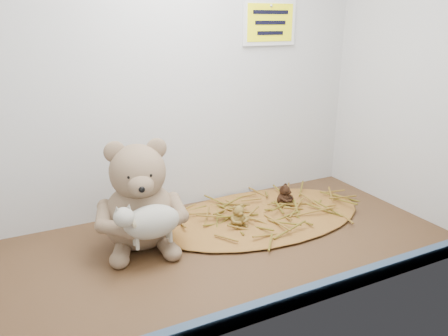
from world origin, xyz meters
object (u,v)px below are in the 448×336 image
main_teddy (139,194)px  mini_teddy_brown (284,194)px  toy_lamb (152,222)px  mini_teddy_tan (238,214)px

main_teddy → mini_teddy_brown: (46.44, 3.33, -9.50)cm
main_teddy → toy_lamb: main_teddy is taller
toy_lamb → mini_teddy_brown: bearing=16.2°
toy_lamb → mini_teddy_tan: (26.71, 6.89, -6.45)cm
main_teddy → mini_teddy_brown: bearing=14.3°
main_teddy → mini_teddy_tan: size_ratio=4.46×
main_teddy → mini_teddy_brown: size_ratio=4.18×
main_teddy → toy_lamb: bearing=-79.8°
toy_lamb → mini_teddy_tan: toy_lamb is taller
mini_teddy_tan → mini_teddy_brown: 20.79cm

